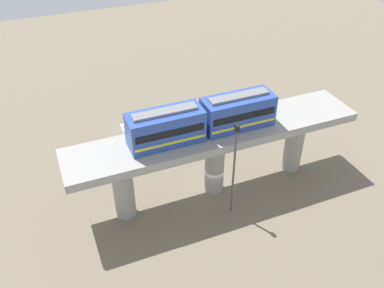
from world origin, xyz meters
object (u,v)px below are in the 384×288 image
parked_car_yellow (237,116)px  signal_post (234,166)px  parked_car_white (140,126)px  parked_car_blue (188,133)px  train (203,119)px

parked_car_yellow → signal_post: size_ratio=0.44×
parked_car_white → parked_car_yellow: same height
parked_car_blue → signal_post: (12.55, -0.56, 4.67)m
train → parked_car_yellow: 16.01m
parked_car_white → parked_car_yellow: size_ratio=0.98×
train → signal_post: 5.00m
parked_car_white → train: bearing=11.1°
parked_car_white → signal_post: signal_post is taller
train → parked_car_yellow: size_ratio=3.13×
parked_car_blue → signal_post: signal_post is taller
parked_car_blue → train: bearing=-17.8°
parked_car_blue → parked_car_yellow: bearing=94.3°
train → signal_post: train is taller
parked_car_blue → parked_car_white: (-3.69, -4.79, 0.00)m
parked_car_white → signal_post: bearing=14.1°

